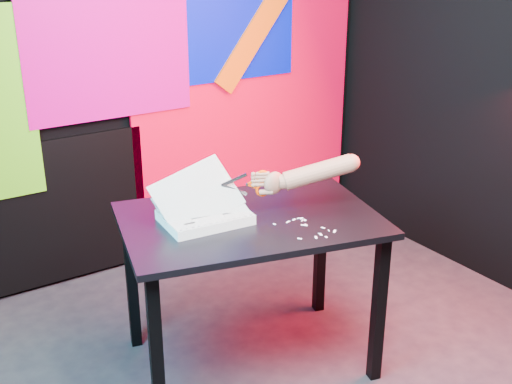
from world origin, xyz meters
TOP-DOWN VIEW (x-y plane):
  - room at (0.00, 0.00)m, footprint 3.01×3.01m
  - backdrop at (0.06, 1.46)m, footprint 2.88×0.05m
  - work_table at (-0.12, 0.25)m, footprint 1.26×0.99m
  - printout_stack at (-0.31, 0.31)m, footprint 0.40×0.29m
  - scissors at (-0.06, 0.26)m, footprint 0.20×0.10m
  - hand_forearm at (0.15, 0.16)m, footprint 0.43×0.24m
  - paper_clippings at (0.03, 0.02)m, footprint 0.19×0.24m

SIDE VIEW (x-z plane):
  - work_table at x=-0.12m, z-range 0.28..1.03m
  - paper_clippings at x=0.03m, z-range 0.75..0.75m
  - printout_stack at x=-0.31m, z-range 0.64..0.91m
  - scissors at x=-0.06m, z-range 0.83..0.95m
  - hand_forearm at x=0.15m, z-range 0.84..1.01m
  - backdrop at x=0.06m, z-range -0.08..2.00m
  - room at x=0.00m, z-range 0.00..2.71m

